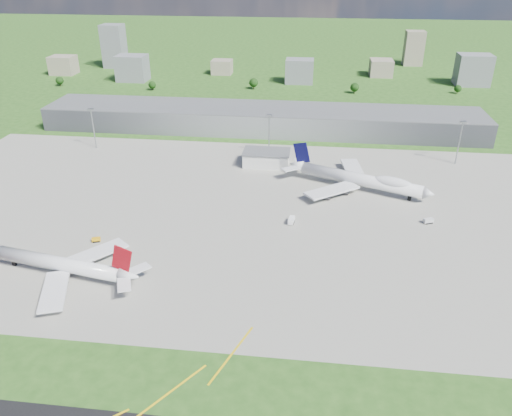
# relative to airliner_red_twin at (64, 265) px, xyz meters

# --- Properties ---
(ground) EXTENTS (1400.00, 1400.00, 0.00)m
(ground) POSITION_rel_airliner_red_twin_xyz_m (54.99, 171.02, -4.84)
(ground) COLOR #265019
(ground) RESTS_ON ground
(apron) EXTENTS (360.00, 190.00, 0.08)m
(apron) POSITION_rel_airliner_red_twin_xyz_m (64.99, 61.02, -4.80)
(apron) COLOR gray
(apron) RESTS_ON ground
(terminal) EXTENTS (300.00, 42.00, 15.00)m
(terminal) POSITION_rel_airliner_red_twin_xyz_m (54.99, 186.02, 2.66)
(terminal) COLOR gray
(terminal) RESTS_ON ground
(ops_building) EXTENTS (26.00, 16.00, 8.00)m
(ops_building) POSITION_rel_airliner_red_twin_xyz_m (64.99, 121.02, -0.84)
(ops_building) COLOR silver
(ops_building) RESTS_ON ground
(mast_west) EXTENTS (3.50, 2.00, 25.90)m
(mast_west) POSITION_rel_airliner_red_twin_xyz_m (-45.01, 136.02, 12.87)
(mast_west) COLOR gray
(mast_west) RESTS_ON ground
(mast_center) EXTENTS (3.50, 2.00, 25.90)m
(mast_center) POSITION_rel_airliner_red_twin_xyz_m (64.99, 136.02, 12.87)
(mast_center) COLOR gray
(mast_center) RESTS_ON ground
(mast_east) EXTENTS (3.50, 2.00, 25.90)m
(mast_east) POSITION_rel_airliner_red_twin_xyz_m (174.99, 136.02, 12.87)
(mast_east) COLOR gray
(mast_east) RESTS_ON ground
(airliner_red_twin) EXTENTS (65.94, 50.78, 18.17)m
(airliner_red_twin) POSITION_rel_airliner_red_twin_xyz_m (0.00, 0.00, 0.00)
(airliner_red_twin) COLOR white
(airliner_red_twin) RESTS_ON ground
(airliner_blue_quad) EXTENTS (74.56, 56.73, 20.44)m
(airliner_blue_quad) POSITION_rel_airliner_red_twin_xyz_m (116.78, 93.02, 0.84)
(airliner_blue_quad) COLOR white
(airliner_blue_quad) RESTS_ON ground
(tug_yellow) EXTENTS (4.04, 3.08, 1.78)m
(tug_yellow) POSITION_rel_airliner_red_twin_xyz_m (1.35, 25.71, -3.91)
(tug_yellow) COLOR #EEA80E
(tug_yellow) RESTS_ON ground
(van_white_near) EXTENTS (3.14, 5.71, 2.74)m
(van_white_near) POSITION_rel_airliner_red_twin_xyz_m (83.48, 52.06, -3.46)
(van_white_near) COLOR white
(van_white_near) RESTS_ON ground
(van_white_far) EXTENTS (4.97, 3.62, 2.35)m
(van_white_far) POSITION_rel_airliner_red_twin_xyz_m (145.69, 59.50, -3.65)
(van_white_far) COLOR silver
(van_white_far) RESTS_ON ground
(bldg_far_w) EXTENTS (24.00, 20.00, 18.00)m
(bldg_far_w) POSITION_rel_airliner_red_twin_xyz_m (-165.01, 341.02, 4.16)
(bldg_far_w) COLOR gray
(bldg_far_w) RESTS_ON ground
(bldg_w) EXTENTS (28.00, 22.00, 24.00)m
(bldg_w) POSITION_rel_airliner_red_twin_xyz_m (-85.01, 321.02, 7.16)
(bldg_w) COLOR slate
(bldg_w) RESTS_ON ground
(bldg_cw) EXTENTS (20.00, 18.00, 14.00)m
(bldg_cw) POSITION_rel_airliner_red_twin_xyz_m (-5.01, 361.02, 2.16)
(bldg_cw) COLOR gray
(bldg_cw) RESTS_ON ground
(bldg_c) EXTENTS (26.00, 20.00, 22.00)m
(bldg_c) POSITION_rel_airliner_red_twin_xyz_m (74.99, 331.02, 6.16)
(bldg_c) COLOR slate
(bldg_c) RESTS_ON ground
(bldg_ce) EXTENTS (22.00, 24.00, 16.00)m
(bldg_ce) POSITION_rel_airliner_red_twin_xyz_m (154.99, 371.02, 3.16)
(bldg_ce) COLOR gray
(bldg_ce) RESTS_ON ground
(bldg_e) EXTENTS (30.00, 22.00, 28.00)m
(bldg_e) POSITION_rel_airliner_red_twin_xyz_m (234.99, 341.02, 9.16)
(bldg_e) COLOR slate
(bldg_e) RESTS_ON ground
(bldg_tall_w) EXTENTS (22.00, 20.00, 44.00)m
(bldg_tall_w) POSITION_rel_airliner_red_twin_xyz_m (-125.01, 381.02, 17.16)
(bldg_tall_w) COLOR slate
(bldg_tall_w) RESTS_ON ground
(bldg_tall_e) EXTENTS (20.00, 18.00, 36.00)m
(bldg_tall_e) POSITION_rel_airliner_red_twin_xyz_m (194.99, 431.02, 13.16)
(bldg_tall_e) COLOR gray
(bldg_tall_e) RESTS_ON ground
(tree_far_w) EXTENTS (7.20, 7.20, 8.80)m
(tree_far_w) POSITION_rel_airliner_red_twin_xyz_m (-145.01, 291.02, 0.35)
(tree_far_w) COLOR #382314
(tree_far_w) RESTS_ON ground
(tree_w) EXTENTS (6.75, 6.75, 8.25)m
(tree_w) POSITION_rel_airliner_red_twin_xyz_m (-55.01, 286.02, 0.02)
(tree_w) COLOR #382314
(tree_w) RESTS_ON ground
(tree_c) EXTENTS (8.10, 8.10, 9.90)m
(tree_c) POSITION_rel_airliner_red_twin_xyz_m (34.99, 301.02, 1.00)
(tree_c) COLOR #382314
(tree_c) RESTS_ON ground
(tree_e) EXTENTS (7.65, 7.65, 9.35)m
(tree_e) POSITION_rel_airliner_red_twin_xyz_m (124.99, 296.02, 0.67)
(tree_e) COLOR #382314
(tree_e) RESTS_ON ground
(tree_far_e) EXTENTS (6.30, 6.30, 7.70)m
(tree_far_e) POSITION_rel_airliner_red_twin_xyz_m (214.99, 306.02, -0.31)
(tree_far_e) COLOR #382314
(tree_far_e) RESTS_ON ground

